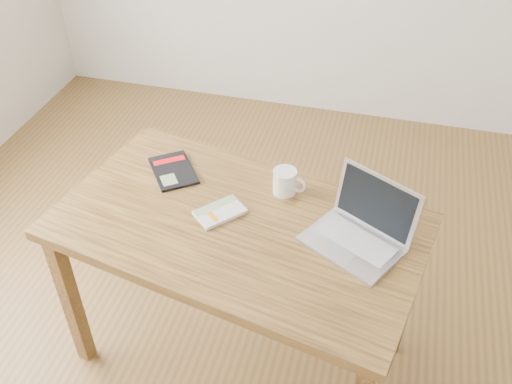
% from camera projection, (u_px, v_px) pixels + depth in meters
% --- Properties ---
extents(room, '(4.04, 4.04, 2.70)m').
position_uv_depth(room, '(244.00, 53.00, 1.66)').
color(room, brown).
rests_on(room, ground).
extents(desk, '(1.40, 0.97, 0.75)m').
position_uv_depth(desk, '(238.00, 241.00, 2.05)').
color(desk, '#553A19').
rests_on(desk, ground).
extents(white_guidebook, '(0.19, 0.20, 0.02)m').
position_uv_depth(white_guidebook, '(220.00, 212.00, 2.02)').
color(white_guidebook, silver).
rests_on(white_guidebook, desk).
extents(black_guidebook, '(0.25, 0.27, 0.01)m').
position_uv_depth(black_guidebook, '(173.00, 170.00, 2.21)').
color(black_guidebook, black).
rests_on(black_guidebook, desk).
extents(laptop, '(0.39, 0.37, 0.22)m').
position_uv_depth(laptop, '(361.00, 230.00, 1.89)').
color(laptop, silver).
rests_on(laptop, desk).
extents(coffee_mug, '(0.13, 0.09, 0.09)m').
position_uv_depth(coffee_mug, '(286.00, 181.00, 2.09)').
color(coffee_mug, white).
rests_on(coffee_mug, desk).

